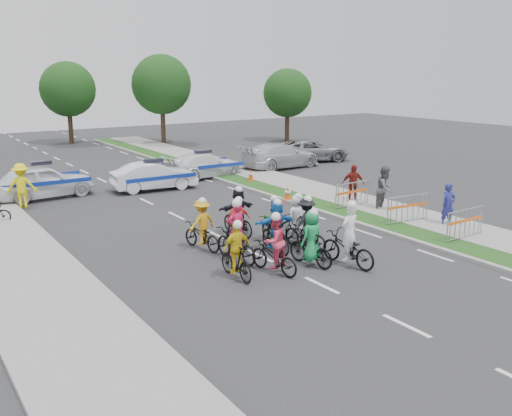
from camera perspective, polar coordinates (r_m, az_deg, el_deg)
ground at (r=15.64m, az=6.57°, el=-7.69°), size 90.00×90.00×0.00m
curb_right at (r=22.41m, az=8.42°, el=-0.97°), size 0.20×60.00×0.12m
grass_strip at (r=22.87m, az=9.73°, el=-0.74°), size 1.20×60.00×0.11m
sidewalk_right at (r=24.11m, az=12.87°, el=-0.12°), size 2.40×60.00×0.13m
sidewalk_left at (r=17.31m, az=-21.86°, el=-6.27°), size 3.00×60.00×0.13m
rider_0 at (r=17.04m, az=9.19°, el=-3.61°), size 0.93×2.04×2.01m
rider_1 at (r=16.90m, az=5.54°, el=-3.54°), size 0.81×1.74×1.77m
rider_2 at (r=16.23m, az=1.81°, el=-4.26°), size 0.93×1.86×1.82m
rider_3 at (r=15.81m, az=-1.98°, el=-4.81°), size 0.86×1.63×1.71m
rider_4 at (r=18.38m, az=4.98°, el=-2.06°), size 1.09×1.85×1.81m
rider_5 at (r=18.06m, az=2.01°, el=-2.17°), size 1.43×1.71×1.76m
rider_6 at (r=17.26m, az=-2.04°, el=-3.26°), size 0.82×1.97×1.97m
rider_7 at (r=19.04m, az=4.08°, el=-1.56°), size 0.74×1.66×1.74m
rider_8 at (r=19.04m, az=1.67°, el=-1.70°), size 0.84×1.70×1.66m
rider_9 at (r=18.68m, az=-1.86°, el=-1.90°), size 0.89×1.66×1.70m
rider_10 at (r=18.41m, az=-5.45°, el=-2.12°), size 1.05×1.79×1.74m
rider_11 at (r=19.85m, az=-1.81°, el=-0.67°), size 1.45×1.73×1.79m
police_car_0 at (r=27.41m, az=-20.58°, el=2.50°), size 4.70×2.36×1.54m
police_car_1 at (r=27.93m, az=-10.15°, el=3.15°), size 4.18×1.83×1.34m
police_car_2 at (r=30.86m, az=-5.28°, el=4.29°), size 4.80×2.54×1.32m
civilian_sedan at (r=33.71m, az=2.44°, el=5.25°), size 5.14×2.36×1.46m
civilian_suv at (r=36.40m, az=5.43°, el=5.77°), size 5.40×3.46×1.39m
spectator_0 at (r=22.10m, az=18.66°, el=0.27°), size 0.65×0.48×1.65m
spectator_1 at (r=23.88m, az=12.77°, el=1.89°), size 1.09×0.97×1.86m
spectator_2 at (r=25.14m, az=9.67°, el=2.41°), size 1.07×0.81×1.69m
marshal_hiviz at (r=25.82m, az=-22.39°, el=2.08°), size 1.39×1.10×1.88m
barrier_0 at (r=20.54m, az=20.18°, el=-1.60°), size 2.02×0.57×1.12m
barrier_1 at (r=22.07m, az=14.92°, el=-0.18°), size 2.04×0.70×1.12m
barrier_2 at (r=24.12m, az=9.61°, el=1.25°), size 2.03×0.62×1.12m
cone_0 at (r=25.07m, az=3.19°, el=1.38°), size 0.40×0.40×0.70m
cone_1 at (r=29.34m, az=-0.52°, el=3.22°), size 0.40×0.40×0.70m
tree_1 at (r=45.06m, az=-9.43°, el=12.07°), size 4.55×4.55×6.82m
tree_2 at (r=46.18m, az=3.16°, el=11.40°), size 3.85×3.85×5.77m
tree_4 at (r=46.81m, az=-18.31°, el=11.20°), size 4.20×4.20×6.30m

